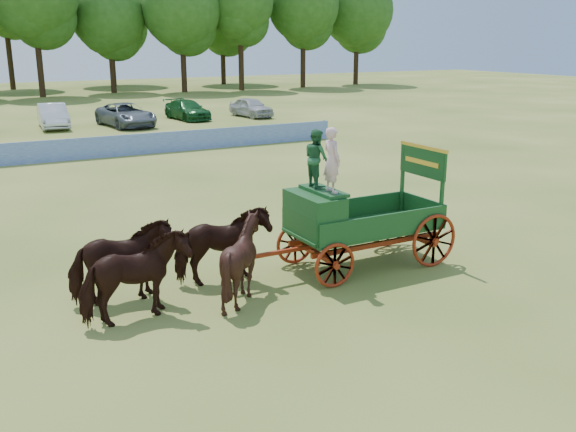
{
  "coord_description": "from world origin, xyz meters",
  "views": [
    {
      "loc": [
        -8.02,
        -13.8,
        5.67
      ],
      "look_at": [
        -0.46,
        0.03,
        1.3
      ],
      "focal_mm": 40.0,
      "sensor_mm": 36.0,
      "label": 1
    }
  ],
  "objects": [
    {
      "name": "ground",
      "position": [
        0.0,
        0.0,
        0.0
      ],
      "size": [
        160.0,
        160.0,
        0.0
      ],
      "primitive_type": "plane",
      "color": "#A69E4B",
      "rests_on": "ground"
    },
    {
      "name": "horse_lead_left",
      "position": [
        -4.88,
        -1.52,
        0.94
      ],
      "size": [
        2.34,
        1.31,
        1.88
      ],
      "primitive_type": "imported",
      "rotation": [
        0.0,
        0.0,
        1.71
      ],
      "color": "black",
      "rests_on": "ground"
    },
    {
      "name": "horse_lead_right",
      "position": [
        -4.88,
        -0.42,
        0.94
      ],
      "size": [
        2.28,
        1.14,
        1.88
      ],
      "primitive_type": "imported",
      "rotation": [
        0.0,
        0.0,
        1.51
      ],
      "color": "black",
      "rests_on": "ground"
    },
    {
      "name": "horse_wheel_left",
      "position": [
        -2.48,
        -1.52,
        0.94
      ],
      "size": [
        1.83,
        1.65,
        1.88
      ],
      "primitive_type": "imported",
      "rotation": [
        0.0,
        0.0,
        1.65
      ],
      "color": "black",
      "rests_on": "ground"
    },
    {
      "name": "horse_wheel_right",
      "position": [
        -2.48,
        -0.42,
        0.94
      ],
      "size": [
        2.33,
        1.28,
        1.88
      ],
      "primitive_type": "imported",
      "rotation": [
        0.0,
        0.0,
        1.45
      ],
      "color": "black",
      "rests_on": "ground"
    },
    {
      "name": "farm_dray",
      "position": [
        0.5,
        -0.96,
        1.58
      ],
      "size": [
        6.0,
        2.0,
        3.7
      ],
      "color": "#962B0F",
      "rests_on": "ground"
    },
    {
      "name": "sponsor_banner",
      "position": [
        -1.0,
        18.0,
        0.53
      ],
      "size": [
        26.0,
        0.08,
        1.05
      ],
      "primitive_type": "cube",
      "color": "#1F47AC",
      "rests_on": "ground"
    },
    {
      "name": "treeline",
      "position": [
        -0.6,
        59.7,
        9.16
      ],
      "size": [
        91.6,
        22.55,
        15.58
      ],
      "color": "#382314",
      "rests_on": "ground"
    }
  ]
}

